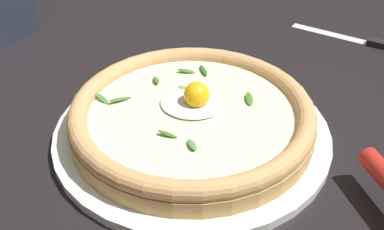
# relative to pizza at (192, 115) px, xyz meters

# --- Properties ---
(ground_plane) EXTENTS (2.40, 2.40, 0.03)m
(ground_plane) POSITION_rel_pizza_xyz_m (-0.01, 0.03, -0.05)
(ground_plane) COLOR black
(ground_plane) RESTS_ON ground
(pizza_plate) EXTENTS (0.34, 0.34, 0.01)m
(pizza_plate) POSITION_rel_pizza_xyz_m (0.00, -0.00, -0.03)
(pizza_plate) COLOR white
(pizza_plate) RESTS_ON ground
(pizza) EXTENTS (0.30, 0.30, 0.06)m
(pizza) POSITION_rel_pizza_xyz_m (0.00, 0.00, 0.00)
(pizza) COLOR tan
(pizza) RESTS_ON pizza_plate
(table_knife) EXTENTS (0.21, 0.07, 0.01)m
(table_knife) POSITION_rel_pizza_xyz_m (0.21, 0.34, -0.03)
(table_knife) COLOR silver
(table_knife) RESTS_ON ground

